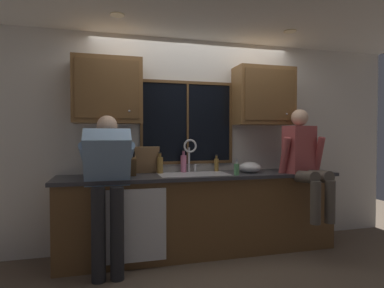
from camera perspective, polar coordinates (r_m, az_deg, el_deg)
back_wall at (r=4.00m, az=0.30°, el=0.25°), size 5.58×0.12×2.55m
ceiling_downlight_left at (r=3.41m, az=-13.34°, el=21.72°), size 0.14×0.14×0.01m
ceiling_downlight_right at (r=3.95m, az=17.29°, el=18.83°), size 0.14×0.14×0.01m
window_glass at (r=3.91m, az=-0.82°, el=3.89°), size 1.10×0.02×0.95m
window_frame_top at (r=3.95m, az=-0.79°, el=11.05°), size 1.17×0.02×0.04m
window_frame_bottom at (r=3.91m, az=-0.79°, el=-3.34°), size 1.17×0.02×0.04m
window_frame_left at (r=3.80m, az=-9.13°, el=3.93°), size 0.03×0.02×0.95m
window_frame_right at (r=4.08m, az=6.99°, el=3.78°), size 0.04×0.02×0.95m
window_mullion_center at (r=3.90m, az=-0.78°, el=3.89°), size 0.02×0.02×0.95m
lower_cabinet_run at (r=3.78m, az=1.72°, el=-12.64°), size 3.18×0.58×0.88m
countertop at (r=3.67m, az=1.82°, el=-5.74°), size 3.24×0.62×0.04m
dishwasher_front at (r=3.33m, az=-9.96°, el=-14.31°), size 0.60×0.02×0.74m
upper_cabinet_left at (r=3.66m, az=-14.98°, el=9.25°), size 0.74×0.36×0.72m
upper_cabinet_right at (r=4.12m, az=12.81°, el=8.40°), size 0.74×0.36×0.72m
sink at (r=3.66m, az=0.29°, el=-6.98°), size 0.80×0.46×0.21m
faucet at (r=3.81m, az=-0.30°, el=-1.35°), size 0.18×0.09×0.40m
person_standing at (r=3.20m, az=-15.02°, el=-5.69°), size 0.53×0.68×1.57m
person_sitting_on_counter at (r=3.93m, az=19.61°, el=-2.37°), size 0.54×0.65×1.26m
knife_block at (r=3.54m, az=-11.06°, el=-3.94°), size 0.12×0.18×0.32m
cutting_board at (r=3.75m, az=-8.17°, el=-2.88°), size 0.29×0.09×0.32m
mixing_bowl at (r=3.86m, az=10.39°, el=-4.20°), size 0.27×0.27×0.13m
soap_dispenser at (r=3.60m, az=8.05°, el=-4.49°), size 0.06×0.07×0.18m
bottle_green_glass at (r=3.94m, az=4.44°, el=-3.71°), size 0.06×0.06×0.21m
bottle_tall_clear at (r=3.83m, az=-1.53°, el=-3.47°), size 0.07×0.07×0.27m
bottle_amber_small at (r=3.74m, az=-5.80°, el=-3.73°), size 0.07×0.07×0.25m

